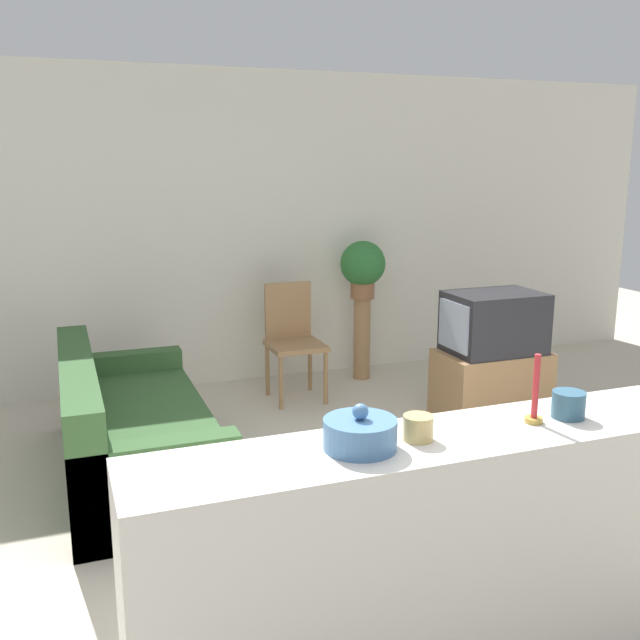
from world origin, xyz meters
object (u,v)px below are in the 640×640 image
(wooden_chair, at_px, (293,335))
(decorative_bowl, at_px, (360,433))
(television, at_px, (493,322))
(potted_plant, at_px, (363,266))
(couch, at_px, (130,433))

(wooden_chair, relative_size, decorative_bowl, 3.71)
(television, distance_m, potted_plant, 1.46)
(wooden_chair, distance_m, potted_plant, 0.94)
(television, xyz_separation_m, wooden_chair, (-1.21, 1.08, -0.24))
(couch, distance_m, decorative_bowl, 2.43)
(couch, bearing_deg, potted_plant, 31.99)
(couch, height_order, potted_plant, potted_plant)
(wooden_chair, bearing_deg, potted_plant, 20.45)
(potted_plant, height_order, decorative_bowl, potted_plant)
(potted_plant, bearing_deg, wooden_chair, -159.55)
(television, xyz_separation_m, decorative_bowl, (-2.05, -2.24, 0.25))
(television, bearing_deg, potted_plant, 108.68)
(couch, relative_size, decorative_bowl, 7.67)
(wooden_chair, height_order, potted_plant, potted_plant)
(television, relative_size, potted_plant, 1.35)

